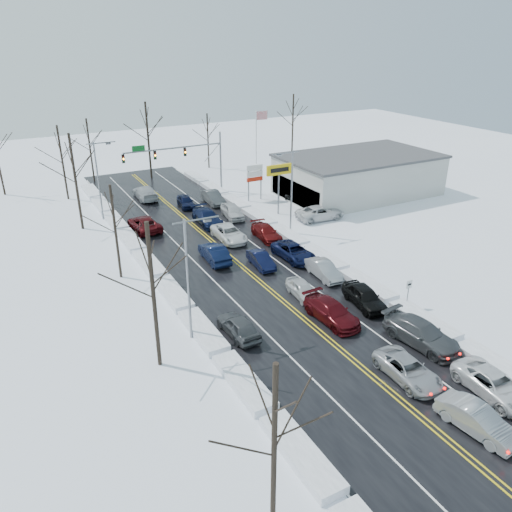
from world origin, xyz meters
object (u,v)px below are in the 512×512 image
tires_plus_sign (279,173)px  oncoming_car_0 (215,261)px  traffic_signal_mast (185,155)px  flagpole (257,140)px  dealership_building (358,174)px

tires_plus_sign → oncoming_car_0: bearing=-144.3°
traffic_signal_mast → flagpole: (11.72, 2.01, 0.45)m
traffic_signal_mast → dealership_building: 23.01m
traffic_signal_mast → dealership_building: size_ratio=0.65×
tires_plus_sign → dealership_building: (13.48, 2.01, -2.34)m
traffic_signal_mast → tires_plus_sign: traffic_signal_mast is taller
tires_plus_sign → flagpole: 14.79m
tires_plus_sign → flagpole: (4.67, 14.01, 0.93)m
tires_plus_sign → oncoming_car_0: size_ratio=1.21×
flagpole → dealership_building: size_ratio=0.49×
oncoming_car_0 → dealership_building: bearing=-153.9°
traffic_signal_mast → tires_plus_sign: 13.92m
traffic_signal_mast → flagpole: size_ratio=1.33×
tires_plus_sign → dealership_building: tires_plus_sign is taller
oncoming_car_0 → traffic_signal_mast: bearing=-100.7°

